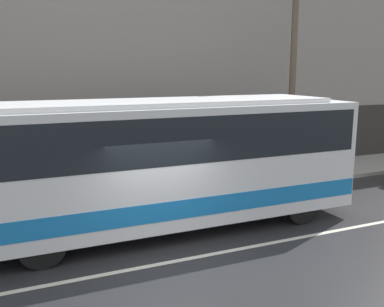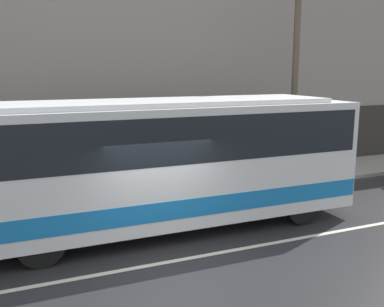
% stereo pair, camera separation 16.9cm
% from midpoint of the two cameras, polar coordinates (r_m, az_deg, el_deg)
% --- Properties ---
extents(ground_plane, '(60.00, 60.00, 0.00)m').
position_cam_midpoint_polar(ground_plane, '(9.51, -2.24, -14.20)').
color(ground_plane, '#262628').
extents(sidewalk, '(60.00, 2.76, 0.14)m').
position_cam_midpoint_polar(sidewalk, '(14.34, -9.85, -5.26)').
color(sidewalk, gray).
rests_on(sidewalk, ground_plane).
extents(building_facade, '(60.00, 0.35, 9.92)m').
position_cam_midpoint_polar(building_facade, '(15.28, -11.77, 13.54)').
color(building_facade, gray).
rests_on(building_facade, ground_plane).
extents(lane_stripe, '(54.00, 0.14, 0.01)m').
position_cam_midpoint_polar(lane_stripe, '(9.51, -2.24, -14.18)').
color(lane_stripe, beige).
rests_on(lane_stripe, ground_plane).
extents(transit_bus, '(10.63, 2.57, 3.33)m').
position_cam_midpoint_polar(transit_bus, '(10.79, -4.34, -0.63)').
color(transit_bus, white).
rests_on(transit_bus, ground_plane).
extents(utility_pole_near, '(0.23, 0.23, 7.80)m').
position_cam_midpoint_polar(utility_pole_near, '(16.04, 13.90, 10.66)').
color(utility_pole_near, brown).
rests_on(utility_pole_near, sidewalk).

